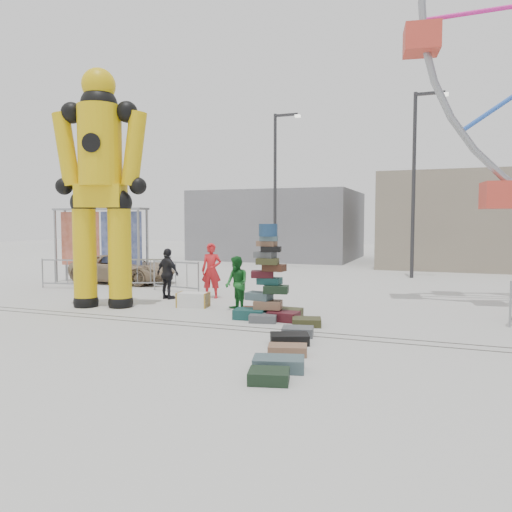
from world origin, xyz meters
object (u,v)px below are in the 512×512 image
at_px(pedestrian_red, 211,271).
at_px(parked_suv, 123,268).
at_px(lamp_post_right, 416,175).
at_px(barricade_dummy_c, 176,276).
at_px(banner_scaffold, 100,227).
at_px(crash_test_dummy, 101,179).
at_px(barricade_dummy_b, 137,273).
at_px(lamp_post_left, 277,183).
at_px(suitcase_tower, 268,292).
at_px(pedestrian_green, 237,283).
at_px(barricade_dummy_a, 68,274).
at_px(pedestrian_black, 168,274).
at_px(steamer_trunk, 193,300).

height_order(pedestrian_red, parked_suv, pedestrian_red).
bearing_deg(lamp_post_right, barricade_dummy_c, -135.52).
relative_size(banner_scaffold, barricade_dummy_c, 2.08).
height_order(crash_test_dummy, barricade_dummy_b, crash_test_dummy).
bearing_deg(lamp_post_right, lamp_post_left, 164.05).
xyz_separation_m(barricade_dummy_b, pedestrian_red, (3.72, -1.33, 0.34)).
bearing_deg(lamp_post_left, banner_scaffold, -118.89).
bearing_deg(banner_scaffold, suitcase_tower, -27.58).
xyz_separation_m(suitcase_tower, crash_test_dummy, (-5.05, -0.06, 3.01)).
xyz_separation_m(suitcase_tower, pedestrian_red, (-2.84, 2.58, 0.21)).
distance_m(pedestrian_red, pedestrian_green, 2.46).
xyz_separation_m(barricade_dummy_c, pedestrian_green, (3.43, -2.63, 0.21)).
bearing_deg(pedestrian_red, barricade_dummy_b, 147.61).
distance_m(crash_test_dummy, pedestrian_red, 4.44).
relative_size(barricade_dummy_a, pedestrian_green, 1.31).
bearing_deg(lamp_post_left, pedestrian_black, -90.23).
xyz_separation_m(lamp_post_left, suitcase_tower, (4.01, -12.86, -3.80)).
xyz_separation_m(barricade_dummy_a, barricade_dummy_c, (4.20, 0.61, 0.00)).
distance_m(banner_scaffold, pedestrian_red, 6.25).
xyz_separation_m(banner_scaffold, barricade_dummy_c, (4.02, -1.08, -1.71)).
bearing_deg(barricade_dummy_c, barricade_dummy_b, 174.98).
relative_size(lamp_post_right, lamp_post_left, 1.00).
bearing_deg(lamp_post_right, banner_scaffold, -151.21).
xyz_separation_m(barricade_dummy_b, pedestrian_green, (5.37, -3.15, 0.21)).
distance_m(pedestrian_green, parked_suv, 7.87).
bearing_deg(parked_suv, pedestrian_green, -123.91).
bearing_deg(barricade_dummy_a, pedestrian_red, -13.95).
relative_size(banner_scaffold, parked_suv, 0.98).
bearing_deg(suitcase_tower, steamer_trunk, 158.08).
xyz_separation_m(barricade_dummy_b, barricade_dummy_c, (1.94, -0.52, 0.00)).
relative_size(suitcase_tower, parked_suv, 0.57).
xyz_separation_m(pedestrian_red, parked_suv, (-5.04, 2.32, -0.31)).
bearing_deg(parked_suv, lamp_post_right, -63.42).
bearing_deg(lamp_post_left, crash_test_dummy, -94.61).
height_order(crash_test_dummy, parked_suv, crash_test_dummy).
bearing_deg(crash_test_dummy, barricade_dummy_a, 126.84).
distance_m(barricade_dummy_b, pedestrian_red, 3.96).
xyz_separation_m(suitcase_tower, banner_scaffold, (-8.64, 4.46, 1.58)).
bearing_deg(banner_scaffold, pedestrian_red, -18.26).
bearing_deg(pedestrian_green, pedestrian_black, -161.38).
xyz_separation_m(banner_scaffold, pedestrian_green, (7.45, -3.71, -1.49)).
xyz_separation_m(lamp_post_right, pedestrian_red, (-5.83, -8.28, -3.59)).
bearing_deg(parked_suv, banner_scaffold, 117.73).
distance_m(steamer_trunk, pedestrian_black, 1.88).
relative_size(steamer_trunk, barricade_dummy_c, 0.44).
xyz_separation_m(pedestrian_red, pedestrian_green, (1.65, -1.82, -0.13)).
height_order(barricade_dummy_a, parked_suv, parked_suv).
bearing_deg(barricade_dummy_b, banner_scaffold, 143.26).
xyz_separation_m(suitcase_tower, pedestrian_green, (-1.19, 0.76, 0.08)).
relative_size(pedestrian_red, pedestrian_black, 1.10).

